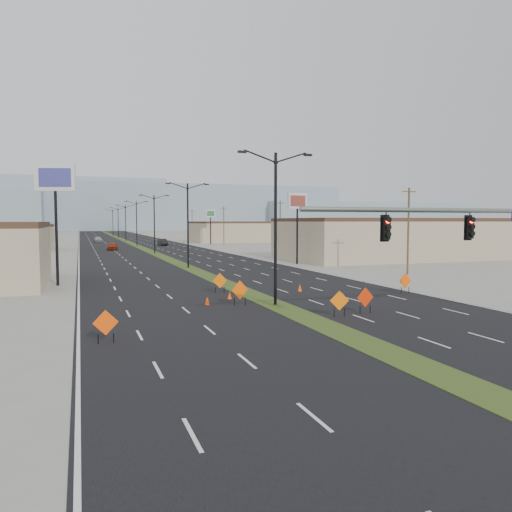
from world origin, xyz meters
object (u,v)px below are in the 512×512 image
object	(u,v)px
streetlight_0	(275,223)
pole_sign_east_far	(210,216)
streetlight_6	(113,222)
car_far	(98,239)
construction_sign_1	(240,291)
construction_sign_0	(106,324)
streetlight_3	(137,222)
pole_sign_west	(55,186)
streetlight_5	(118,222)
construction_sign_4	(365,298)
car_mid	(163,242)
construction_sign_3	(339,302)
cone_0	(207,301)
car_left	(112,246)
cone_3	(230,295)
signal_mast	(497,236)
construction_sign_5	(405,281)
construction_sign_2	(220,281)
streetlight_2	(154,222)
streetlight_4	(126,222)
streetlight_1	(188,222)
cone_2	(343,297)
cone_1	(300,288)
pole_sign_east_near	(297,206)

from	to	relation	value
streetlight_0	pole_sign_east_far	size ratio (longest dim) A/B	1.21
streetlight_6	car_far	bearing A→B (deg)	-97.31
streetlight_6	construction_sign_1	xyz separation A→B (m)	(-2.27, -167.42, -4.43)
streetlight_6	construction_sign_0	xyz separation A→B (m)	(-11.11, -175.11, -4.51)
streetlight_3	pole_sign_west	xyz separation A→B (m)	(-14.00, -68.38, 3.12)
streetlight_6	streetlight_5	bearing A→B (deg)	-90.00
construction_sign_4	car_mid	bearing A→B (deg)	81.49
construction_sign_4	pole_sign_west	size ratio (longest dim) A/B	0.15
streetlight_3	streetlight_5	size ratio (longest dim) A/B	1.00
construction_sign_3	cone_0	size ratio (longest dim) A/B	2.76
streetlight_0	car_mid	bearing A→B (deg)	86.08
car_left	car_mid	bearing A→B (deg)	58.44
cone_3	signal_mast	bearing A→B (deg)	-51.41
streetlight_0	car_far	xyz separation A→B (m)	(-7.46, 109.86, -4.75)
construction_sign_5	car_mid	bearing A→B (deg)	89.92
signal_mast	streetlight_3	world-z (taller)	streetlight_3
construction_sign_1	construction_sign_2	distance (m)	5.98
streetlight_2	car_left	world-z (taller)	streetlight_2
construction_sign_0	car_far	bearing A→B (deg)	79.77
streetlight_3	pole_sign_west	size ratio (longest dim) A/B	0.96
streetlight_4	cone_3	distance (m)	108.74
streetlight_0	streetlight_2	world-z (taller)	same
car_mid	construction_sign_5	xyz separation A→B (m)	(5.76, -82.04, 0.14)
construction_sign_3	pole_sign_west	world-z (taller)	pole_sign_west
construction_sign_1	construction_sign_3	size ratio (longest dim) A/B	1.09
streetlight_6	streetlight_1	bearing A→B (deg)	-90.00
streetlight_1	cone_2	size ratio (longest dim) A/B	17.77
streetlight_5	construction_sign_2	size ratio (longest dim) A/B	6.40
construction_sign_3	cone_2	size ratio (longest dim) A/B	2.71
streetlight_5	cone_1	distance (m)	134.84
car_far	construction_sign_2	bearing A→B (deg)	-90.52
streetlight_0	construction_sign_4	size ratio (longest dim) A/B	6.32
signal_mast	construction_sign_2	distance (m)	20.01
construction_sign_3	cone_3	bearing A→B (deg)	128.14
pole_sign_east_far	pole_sign_west	bearing A→B (deg)	-137.93
streetlight_4	pole_sign_west	xyz separation A→B (m)	(-14.00, -96.38, 3.12)
streetlight_1	construction_sign_3	bearing A→B (deg)	-86.54
cone_2	cone_3	distance (m)	7.99
streetlight_6	cone_2	bearing A→B (deg)	-88.27
cone_1	streetlight_1	bearing A→B (deg)	100.53
streetlight_2	construction_sign_3	size ratio (longest dim) A/B	6.55
streetlight_2	construction_sign_5	bearing A→B (deg)	-78.03
streetlight_1	cone_3	world-z (taller)	streetlight_1
streetlight_5	car_left	distance (m)	71.21
streetlight_6	pole_sign_east_near	distance (m)	139.96
construction_sign_2	construction_sign_4	size ratio (longest dim) A/B	0.99
cone_2	signal_mast	bearing A→B (deg)	-70.85
streetlight_3	streetlight_4	size ratio (longest dim) A/B	1.00
signal_mast	streetlight_3	distance (m)	94.39
construction_sign_2	cone_2	size ratio (longest dim) A/B	2.78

